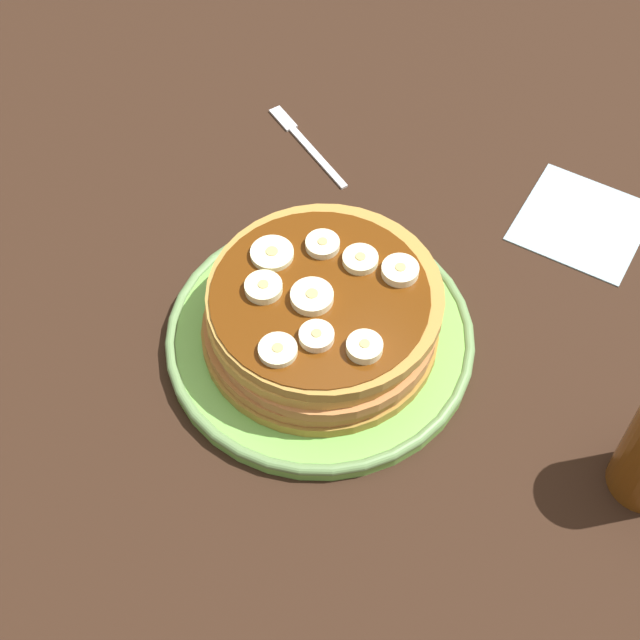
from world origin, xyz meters
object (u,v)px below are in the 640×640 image
(banana_slice_1, at_px, (317,337))
(banana_slice_6, at_px, (364,347))
(banana_slice_0, at_px, (312,297))
(banana_slice_2, at_px, (278,350))
(fork, at_px, (304,141))
(pancake_stack, at_px, (321,315))
(banana_slice_8, at_px, (272,254))
(banana_slice_3, at_px, (323,245))
(banana_slice_4, at_px, (264,288))
(banana_slice_7, at_px, (360,260))
(banana_slice_5, at_px, (400,271))
(napkin, at_px, (582,222))
(plate, at_px, (320,337))

(banana_slice_1, bearing_deg, banana_slice_6, 36.41)
(banana_slice_6, bearing_deg, banana_slice_0, -177.91)
(banana_slice_2, height_order, fork, banana_slice_2)
(pancake_stack, bearing_deg, banana_slice_8, -172.98)
(banana_slice_3, xyz_separation_m, banana_slice_4, (0.01, -0.06, 0.00))
(banana_slice_4, xyz_separation_m, banana_slice_7, (0.02, 0.08, -0.00))
(banana_slice_0, bearing_deg, banana_slice_8, 178.23)
(banana_slice_1, height_order, banana_slice_8, banana_slice_1)
(banana_slice_4, height_order, banana_slice_8, banana_slice_4)
(banana_slice_3, relative_size, banana_slice_5, 0.93)
(banana_slice_4, bearing_deg, banana_slice_6, 16.13)
(banana_slice_6, relative_size, banana_slice_7, 0.96)
(banana_slice_5, relative_size, banana_slice_6, 1.08)
(pancake_stack, relative_size, banana_slice_0, 5.82)
(banana_slice_0, height_order, fork, banana_slice_0)
(napkin, bearing_deg, banana_slice_2, -93.41)
(banana_slice_5, xyz_separation_m, napkin, (0.02, 0.21, -0.07))
(banana_slice_4, bearing_deg, banana_slice_7, 72.59)
(banana_slice_2, bearing_deg, banana_slice_5, 90.36)
(banana_slice_2, distance_m, banana_slice_6, 0.06)
(plate, height_order, banana_slice_3, banana_slice_3)
(fork, bearing_deg, banana_slice_6, -28.25)
(pancake_stack, relative_size, banana_slice_4, 6.60)
(banana_slice_7, relative_size, banana_slice_8, 0.82)
(banana_slice_8, bearing_deg, banana_slice_3, 64.49)
(banana_slice_4, xyz_separation_m, napkin, (0.07, 0.31, -0.07))
(banana_slice_4, xyz_separation_m, fork, (-0.17, 0.17, -0.07))
(banana_slice_0, distance_m, banana_slice_6, 0.06)
(banana_slice_1, relative_size, banana_slice_4, 0.90)
(banana_slice_5, bearing_deg, pancake_stack, -109.10)
(banana_slice_3, xyz_separation_m, fork, (-0.16, 0.10, -0.07))
(plate, xyz_separation_m, banana_slice_5, (0.02, 0.06, 0.06))
(banana_slice_1, distance_m, banana_slice_6, 0.04)
(plate, relative_size, napkin, 2.34)
(banana_slice_7, distance_m, napkin, 0.24)
(pancake_stack, relative_size, banana_slice_7, 6.81)
(banana_slice_5, distance_m, banana_slice_6, 0.08)
(banana_slice_3, height_order, banana_slice_7, same)
(plate, xyz_separation_m, pancake_stack, (0.00, 0.00, 0.03))
(banana_slice_1, xyz_separation_m, banana_slice_7, (-0.04, 0.07, -0.00))
(banana_slice_2, bearing_deg, napkin, 86.59)
(banana_slice_5, bearing_deg, napkin, 84.42)
(banana_slice_1, bearing_deg, banana_slice_5, 95.70)
(banana_slice_0, relative_size, banana_slice_5, 1.13)
(banana_slice_6, height_order, napkin, banana_slice_6)
(banana_slice_3, relative_size, banana_slice_6, 1.01)
(banana_slice_6, bearing_deg, banana_slice_4, -163.87)
(banana_slice_2, bearing_deg, banana_slice_1, 74.62)
(banana_slice_3, distance_m, banana_slice_7, 0.03)
(banana_slice_4, relative_size, fork, 0.23)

